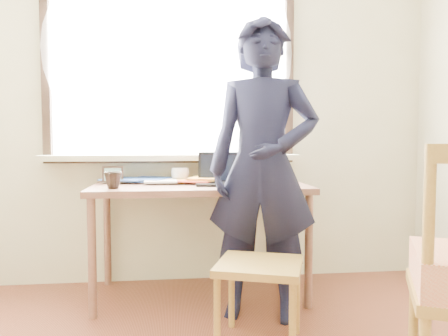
{
  "coord_description": "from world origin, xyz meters",
  "views": [
    {
      "loc": [
        -0.2,
        -1.28,
        1.05
      ],
      "look_at": [
        0.07,
        0.95,
        0.91
      ],
      "focal_mm": 35.0,
      "sensor_mm": 36.0,
      "label": 1
    }
  ],
  "objects": [
    {
      "name": "book_a",
      "position": [
        -0.46,
        1.87,
        0.77
      ],
      "size": [
        0.19,
        0.25,
        0.02
      ],
      "primitive_type": "imported",
      "rotation": [
        0.0,
        0.0,
        -0.04
      ],
      "color": "white",
      "rests_on": "desk"
    },
    {
      "name": "picture_frame",
      "position": [
        -0.6,
        1.73,
        0.82
      ],
      "size": [
        0.14,
        0.02,
        0.11
      ],
      "color": "black",
      "rests_on": "desk"
    },
    {
      "name": "book_b",
      "position": [
        0.31,
        1.85,
        0.77
      ],
      "size": [
        0.19,
        0.25,
        0.02
      ],
      "primitive_type": "imported",
      "rotation": [
        0.0,
        0.0,
        -0.05
      ],
      "color": "white",
      "rests_on": "desk"
    },
    {
      "name": "laptop",
      "position": [
        0.13,
        1.6,
        0.81
      ],
      "size": [
        0.34,
        0.29,
        0.21
      ],
      "color": "black",
      "rests_on": "desk"
    },
    {
      "name": "mouse",
      "position": [
        0.45,
        1.53,
        0.78
      ],
      "size": [
        0.09,
        0.07,
        0.04
      ],
      "primitive_type": "ellipsoid",
      "color": "black",
      "rests_on": "desk"
    },
    {
      "name": "person",
      "position": [
        0.34,
        1.24,
        0.89
      ],
      "size": [
        0.74,
        0.59,
        1.77
      ],
      "primitive_type": "imported",
      "rotation": [
        0.0,
        0.0,
        -0.28
      ],
      "color": "black",
      "rests_on": "ground"
    },
    {
      "name": "work_chair",
      "position": [
        0.24,
        0.88,
        0.36
      ],
      "size": [
        0.53,
        0.52,
        0.43
      ],
      "color": "olive",
      "rests_on": "ground"
    },
    {
      "name": "desk",
      "position": [
        -0.01,
        1.63,
        0.68
      ],
      "size": [
        1.42,
        0.71,
        0.76
      ],
      "color": "brown",
      "rests_on": "ground"
    },
    {
      "name": "mug_white",
      "position": [
        -0.14,
        1.83,
        0.81
      ],
      "size": [
        0.15,
        0.15,
        0.1
      ],
      "primitive_type": "imported",
      "rotation": [
        0.0,
        0.0,
        0.24
      ],
      "color": "white",
      "rests_on": "desk"
    },
    {
      "name": "desk_clutter",
      "position": [
        -0.37,
        1.8,
        0.78
      ],
      "size": [
        0.68,
        0.47,
        0.05
      ],
      "color": "white",
      "rests_on": "desk"
    },
    {
      "name": "mug_dark",
      "position": [
        -0.56,
        1.44,
        0.81
      ],
      "size": [
        0.13,
        0.13,
        0.1
      ],
      "primitive_type": "imported",
      "rotation": [
        0.0,
        0.0,
        -0.23
      ],
      "color": "black",
      "rests_on": "desk"
    }
  ]
}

